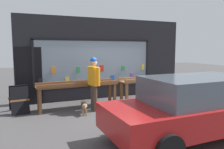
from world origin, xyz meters
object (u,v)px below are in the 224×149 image
at_px(display_table_left, 78,87).
at_px(small_dog, 84,105).
at_px(parked_car, 198,106).
at_px(sandwich_board_sign, 19,99).
at_px(display_table_right, 153,82).
at_px(person_browsing, 94,79).

bearing_deg(display_table_left, small_dog, -90.68).
xyz_separation_m(small_dog, parked_car, (1.94, -2.71, 0.46)).
bearing_deg(small_dog, parked_car, -136.05).
relative_size(display_table_left, sandwich_board_sign, 3.16).
xyz_separation_m(display_table_left, display_table_right, (3.00, -0.00, 0.00)).
distance_m(person_browsing, sandwich_board_sign, 2.48).
height_order(person_browsing, small_dog, person_browsing).
relative_size(small_dog, sandwich_board_sign, 0.70).
height_order(small_dog, parked_car, parked_car).
bearing_deg(display_table_left, sandwich_board_sign, 171.60).
relative_size(small_dog, parked_car, 0.14).
distance_m(display_table_right, person_browsing, 2.66).
bearing_deg(sandwich_board_sign, small_dog, -36.00).
xyz_separation_m(person_browsing, small_dog, (-0.41, -0.27, -0.77)).
bearing_deg(display_table_right, person_browsing, -169.25).
relative_size(display_table_right, person_browsing, 1.56).
height_order(small_dog, sandwich_board_sign, sandwich_board_sign).
relative_size(display_table_left, display_table_right, 1.00).
bearing_deg(small_dog, sandwich_board_sign, 69.24).
bearing_deg(sandwich_board_sign, person_browsing, -25.62).
relative_size(person_browsing, sandwich_board_sign, 2.02).
height_order(person_browsing, sandwich_board_sign, person_browsing).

